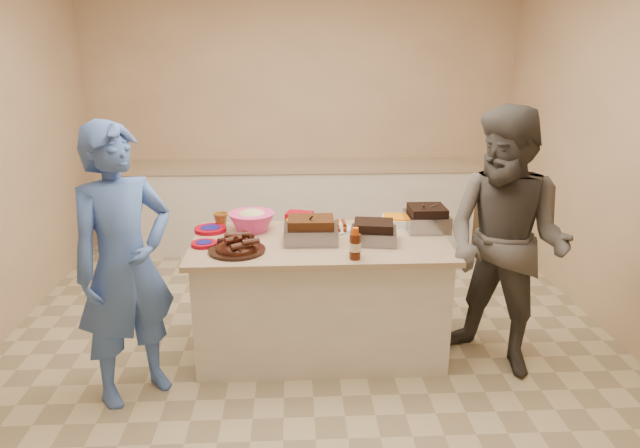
{
  "coord_description": "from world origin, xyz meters",
  "views": [
    {
      "loc": [
        -0.1,
        -3.64,
        2.08
      ],
      "look_at": [
        0.07,
        0.05,
        0.92
      ],
      "focal_mm": 32.0,
      "sensor_mm": 36.0,
      "label": 1
    }
  ],
  "objects_px": {
    "bbq_bottle_b": "(354,255)",
    "island": "(320,348)",
    "guest_blue": "(139,391)",
    "guest_gray": "(493,364)",
    "roasting_pan": "(426,229)",
    "plastic_cup": "(221,226)",
    "bbq_bottle_a": "(355,259)",
    "rib_platter": "(237,252)",
    "mustard_bottle": "(289,233)",
    "coleslaw_bowl": "(252,231)"
  },
  "relations": [
    {
      "from": "bbq_bottle_a",
      "to": "plastic_cup",
      "type": "height_order",
      "value": "bbq_bottle_a"
    },
    {
      "from": "bbq_bottle_b",
      "to": "mustard_bottle",
      "type": "bearing_deg",
      "value": 130.92
    },
    {
      "from": "guest_blue",
      "to": "plastic_cup",
      "type": "bearing_deg",
      "value": 20.95
    },
    {
      "from": "guest_blue",
      "to": "roasting_pan",
      "type": "bearing_deg",
      "value": -20.95
    },
    {
      "from": "roasting_pan",
      "to": "bbq_bottle_a",
      "type": "xyz_separation_m",
      "value": [
        -0.57,
        -0.56,
        0.0
      ]
    },
    {
      "from": "bbq_bottle_a",
      "to": "guest_gray",
      "type": "xyz_separation_m",
      "value": [
        0.97,
        0.09,
        -0.82
      ]
    },
    {
      "from": "bbq_bottle_a",
      "to": "guest_blue",
      "type": "distance_m",
      "value": 1.6
    },
    {
      "from": "roasting_pan",
      "to": "mustard_bottle",
      "type": "distance_m",
      "value": 0.98
    },
    {
      "from": "rib_platter",
      "to": "bbq_bottle_a",
      "type": "relative_size",
      "value": 1.8
    },
    {
      "from": "mustard_bottle",
      "to": "guest_gray",
      "type": "bearing_deg",
      "value": -17.97
    },
    {
      "from": "coleslaw_bowl",
      "to": "island",
      "type": "bearing_deg",
      "value": -26.39
    },
    {
      "from": "plastic_cup",
      "to": "bbq_bottle_a",
      "type": "bearing_deg",
      "value": -38.44
    },
    {
      "from": "plastic_cup",
      "to": "roasting_pan",
      "type": "bearing_deg",
      "value": -6.07
    },
    {
      "from": "bbq_bottle_a",
      "to": "mustard_bottle",
      "type": "bearing_deg",
      "value": 127.29
    },
    {
      "from": "mustard_bottle",
      "to": "plastic_cup",
      "type": "relative_size",
      "value": 1.24
    },
    {
      "from": "island",
      "to": "bbq_bottle_a",
      "type": "distance_m",
      "value": 0.92
    },
    {
      "from": "roasting_pan",
      "to": "coleslaw_bowl",
      "type": "relative_size",
      "value": 0.9
    },
    {
      "from": "roasting_pan",
      "to": "bbq_bottle_b",
      "type": "xyz_separation_m",
      "value": [
        -0.57,
        -0.5,
        0.0
      ]
    },
    {
      "from": "island",
      "to": "plastic_cup",
      "type": "xyz_separation_m",
      "value": [
        -0.71,
        0.36,
        0.82
      ]
    },
    {
      "from": "island",
      "to": "roasting_pan",
      "type": "xyz_separation_m",
      "value": [
        0.77,
        0.2,
        0.82
      ]
    },
    {
      "from": "bbq_bottle_a",
      "to": "plastic_cup",
      "type": "bearing_deg",
      "value": 141.56
    },
    {
      "from": "rib_platter",
      "to": "bbq_bottle_b",
      "type": "distance_m",
      "value": 0.75
    },
    {
      "from": "plastic_cup",
      "to": "guest_blue",
      "type": "height_order",
      "value": "plastic_cup"
    },
    {
      "from": "plastic_cup",
      "to": "guest_blue",
      "type": "distance_m",
      "value": 1.26
    },
    {
      "from": "coleslaw_bowl",
      "to": "roasting_pan",
      "type": "bearing_deg",
      "value": -1.5
    },
    {
      "from": "mustard_bottle",
      "to": "guest_blue",
      "type": "xyz_separation_m",
      "value": [
        -0.96,
        -0.66,
        -0.82
      ]
    },
    {
      "from": "guest_blue",
      "to": "mustard_bottle",
      "type": "bearing_deg",
      "value": -6.0
    },
    {
      "from": "roasting_pan",
      "to": "coleslaw_bowl",
      "type": "distance_m",
      "value": 1.24
    },
    {
      "from": "coleslaw_bowl",
      "to": "plastic_cup",
      "type": "distance_m",
      "value": 0.27
    },
    {
      "from": "coleslaw_bowl",
      "to": "bbq_bottle_a",
      "type": "height_order",
      "value": "coleslaw_bowl"
    },
    {
      "from": "plastic_cup",
      "to": "guest_blue",
      "type": "xyz_separation_m",
      "value": [
        -0.46,
        -0.84,
        -0.82
      ]
    },
    {
      "from": "guest_blue",
      "to": "guest_gray",
      "type": "xyz_separation_m",
      "value": [
        2.34,
        0.21,
        0.0
      ]
    },
    {
      "from": "island",
      "to": "guest_blue",
      "type": "bearing_deg",
      "value": -157.61
    },
    {
      "from": "bbq_bottle_b",
      "to": "island",
      "type": "bearing_deg",
      "value": 123.68
    },
    {
      "from": "roasting_pan",
      "to": "bbq_bottle_b",
      "type": "relative_size",
      "value": 1.73
    },
    {
      "from": "rib_platter",
      "to": "mustard_bottle",
      "type": "xyz_separation_m",
      "value": [
        0.33,
        0.37,
        0.0
      ]
    },
    {
      "from": "bbq_bottle_b",
      "to": "mustard_bottle",
      "type": "relative_size",
      "value": 1.3
    },
    {
      "from": "coleslaw_bowl",
      "to": "mustard_bottle",
      "type": "xyz_separation_m",
      "value": [
        0.26,
        -0.06,
        0.0
      ]
    },
    {
      "from": "rib_platter",
      "to": "bbq_bottle_b",
      "type": "bearing_deg",
      "value": -7.63
    },
    {
      "from": "roasting_pan",
      "to": "guest_blue",
      "type": "height_order",
      "value": "roasting_pan"
    },
    {
      "from": "plastic_cup",
      "to": "guest_gray",
      "type": "xyz_separation_m",
      "value": [
        1.88,
        -0.63,
        -0.82
      ]
    },
    {
      "from": "rib_platter",
      "to": "guest_gray",
      "type": "xyz_separation_m",
      "value": [
        1.71,
        -0.08,
        -0.82
      ]
    },
    {
      "from": "rib_platter",
      "to": "coleslaw_bowl",
      "type": "relative_size",
      "value": 1.11
    },
    {
      "from": "roasting_pan",
      "to": "bbq_bottle_b",
      "type": "distance_m",
      "value": 0.76
    },
    {
      "from": "coleslaw_bowl",
      "to": "guest_blue",
      "type": "xyz_separation_m",
      "value": [
        -0.7,
        -0.72,
        -0.82
      ]
    },
    {
      "from": "coleslaw_bowl",
      "to": "mustard_bottle",
      "type": "height_order",
      "value": "coleslaw_bowl"
    },
    {
      "from": "mustard_bottle",
      "to": "guest_gray",
      "type": "distance_m",
      "value": 1.67
    },
    {
      "from": "coleslaw_bowl",
      "to": "bbq_bottle_a",
      "type": "distance_m",
      "value": 0.9
    },
    {
      "from": "bbq_bottle_b",
      "to": "guest_gray",
      "type": "xyz_separation_m",
      "value": [
        0.97,
        0.02,
        -0.82
      ]
    },
    {
      "from": "bbq_bottle_b",
      "to": "roasting_pan",
      "type": "bearing_deg",
      "value": 40.87
    }
  ]
}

